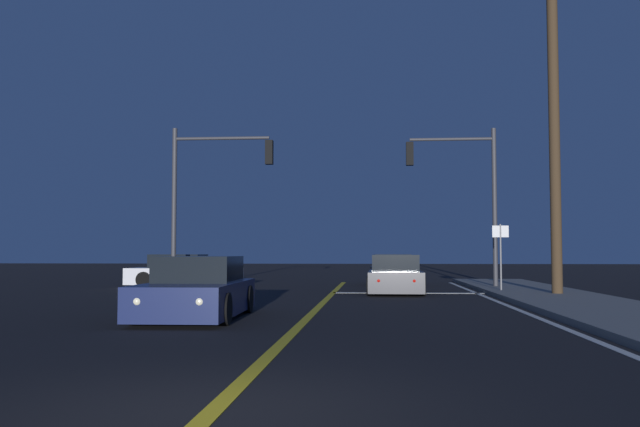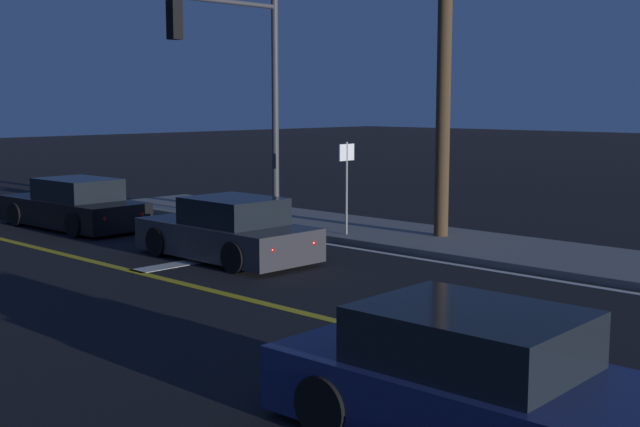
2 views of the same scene
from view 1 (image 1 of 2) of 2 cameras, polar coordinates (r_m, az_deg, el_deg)
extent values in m
plane|color=black|center=(6.44, -9.01, -16.00)|extent=(160.00, 160.00, 0.00)
cube|color=slate|center=(16.98, 23.18, -7.52)|extent=(3.20, 35.78, 0.15)
cube|color=gold|center=(16.17, -0.68, -8.25)|extent=(0.20, 33.79, 0.01)
cube|color=silver|center=(16.49, 17.03, -8.02)|extent=(0.16, 33.79, 0.01)
cube|color=silver|center=(24.55, 7.26, -6.50)|extent=(5.24, 0.50, 0.01)
cube|color=silver|center=(29.34, -11.09, -5.08)|extent=(4.66, 1.95, 0.68)
cube|color=black|center=(29.41, -11.59, -3.90)|extent=(2.17, 1.60, 0.60)
cylinder|color=black|center=(29.74, -7.98, -5.31)|extent=(0.65, 0.24, 0.64)
cylinder|color=black|center=(28.14, -8.83, -5.43)|extent=(0.65, 0.24, 0.64)
cylinder|color=black|center=(30.58, -13.17, -5.20)|extent=(0.65, 0.24, 0.64)
cylinder|color=black|center=(29.03, -14.28, -5.30)|extent=(0.65, 0.24, 0.64)
sphere|color=#FFF4CC|center=(29.26, -6.56, -4.97)|extent=(0.18, 0.18, 0.18)
sphere|color=#FFF4CC|center=(28.20, -7.08, -5.03)|extent=(0.18, 0.18, 0.18)
sphere|color=red|center=(30.60, -14.80, -4.80)|extent=(0.14, 0.14, 0.14)
sphere|color=red|center=(29.59, -15.58, -4.85)|extent=(0.14, 0.14, 0.14)
cube|color=black|center=(30.63, 5.91, -5.04)|extent=(1.92, 4.70, 0.68)
cube|color=black|center=(30.34, 5.94, -3.92)|extent=(1.59, 2.18, 0.60)
cylinder|color=black|center=(32.04, 4.29, -5.18)|extent=(0.24, 0.65, 0.64)
cylinder|color=black|center=(32.13, 7.26, -5.16)|extent=(0.24, 0.65, 0.64)
cylinder|color=black|center=(29.16, 4.43, -5.38)|extent=(0.24, 0.65, 0.64)
cylinder|color=black|center=(29.26, 7.70, -5.35)|extent=(0.24, 0.65, 0.64)
sphere|color=#FFF4CC|center=(32.87, 4.73, -4.78)|extent=(0.18, 0.18, 0.18)
sphere|color=#FFF4CC|center=(32.92, 6.66, -4.77)|extent=(0.18, 0.18, 0.18)
sphere|color=red|center=(28.33, 5.04, -5.03)|extent=(0.14, 0.14, 0.14)
sphere|color=red|center=(28.40, 7.28, -5.02)|extent=(0.14, 0.14, 0.14)
cube|color=navy|center=(15.33, -10.14, -6.86)|extent=(2.00, 4.60, 0.68)
cube|color=black|center=(15.57, -9.89, -4.59)|extent=(1.67, 2.13, 0.60)
cylinder|color=black|center=(13.78, -7.90, -7.79)|extent=(0.24, 0.65, 0.64)
cylinder|color=black|center=(14.21, -14.94, -7.57)|extent=(0.24, 0.65, 0.64)
cylinder|color=black|center=(16.55, -6.04, -7.03)|extent=(0.24, 0.65, 0.64)
cylinder|color=black|center=(16.91, -11.98, -6.90)|extent=(0.24, 0.65, 0.64)
sphere|color=#FFF4CC|center=(13.04, -9.85, -7.16)|extent=(0.18, 0.18, 0.18)
sphere|color=#FFF4CC|center=(13.35, -14.77, -7.01)|extent=(0.18, 0.18, 0.18)
sphere|color=red|center=(17.39, -6.59, -6.18)|extent=(0.14, 0.14, 0.14)
sphere|color=red|center=(17.62, -10.35, -6.11)|extent=(0.14, 0.14, 0.14)
cube|color=#2D2D33|center=(24.27, 6.20, -5.52)|extent=(1.86, 4.19, 0.68)
cube|color=black|center=(24.00, 6.21, -4.12)|extent=(1.58, 1.94, 0.60)
cylinder|color=black|center=(25.56, 4.24, -5.68)|extent=(0.23, 0.64, 0.64)
cylinder|color=black|center=(25.59, 8.06, -5.66)|extent=(0.23, 0.64, 0.64)
cylinder|color=black|center=(22.98, 4.14, -5.96)|extent=(0.23, 0.64, 0.64)
cylinder|color=black|center=(23.01, 8.39, -5.93)|extent=(0.23, 0.64, 0.64)
sphere|color=#FFF4CC|center=(26.29, 4.89, -5.18)|extent=(0.18, 0.18, 0.18)
sphere|color=#FFF4CC|center=(26.30, 7.35, -5.16)|extent=(0.18, 0.18, 0.18)
sphere|color=red|center=(22.22, 4.84, -5.54)|extent=(0.14, 0.14, 0.14)
sphere|color=red|center=(22.25, 7.76, -5.52)|extent=(0.14, 0.14, 0.14)
cylinder|color=#38383D|center=(27.22, 14.18, 0.39)|extent=(0.18, 0.18, 6.18)
cylinder|color=#38383D|center=(27.30, 10.77, 6.03)|extent=(3.21, 0.12, 0.12)
cube|color=black|center=(27.09, 7.40, 4.90)|extent=(0.28, 0.28, 0.90)
sphere|color=red|center=(27.13, 7.39, 5.46)|extent=(0.22, 0.22, 0.22)
sphere|color=#4C2D05|center=(27.09, 7.40, 4.90)|extent=(0.22, 0.22, 0.22)
sphere|color=#0A3814|center=(27.05, 7.40, 4.33)|extent=(0.22, 0.22, 0.22)
cylinder|color=#38383D|center=(26.51, -11.92, 0.37)|extent=(0.18, 0.18, 6.10)
cylinder|color=#38383D|center=(26.36, -8.08, 6.15)|extent=(3.59, 0.12, 0.12)
cube|color=black|center=(25.95, -4.20, 5.04)|extent=(0.28, 0.28, 0.90)
sphere|color=red|center=(25.99, -4.20, 5.63)|extent=(0.22, 0.22, 0.22)
sphere|color=#4C2D05|center=(25.95, -4.20, 5.04)|extent=(0.22, 0.22, 0.22)
sphere|color=#0A3814|center=(25.91, -4.20, 4.45)|extent=(0.22, 0.22, 0.22)
cylinder|color=#42301E|center=(23.28, 18.71, 7.26)|extent=(0.34, 0.34, 11.18)
cylinder|color=slate|center=(24.36, 14.65, -3.66)|extent=(0.06, 0.06, 2.39)
cube|color=white|center=(24.37, 14.62, -1.44)|extent=(0.56, 0.07, 0.40)
camera|label=2|loc=(15.18, -39.87, 4.75)|focal=46.57mm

